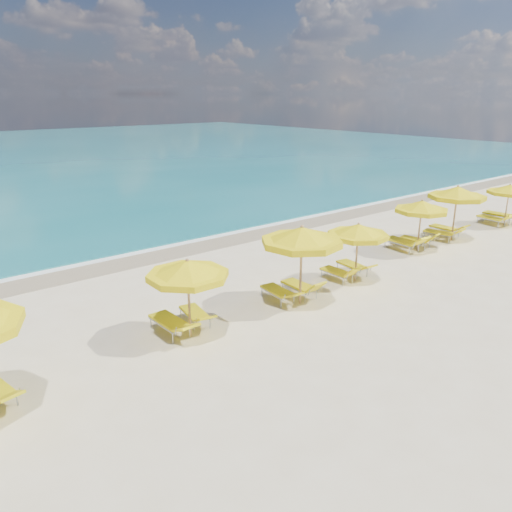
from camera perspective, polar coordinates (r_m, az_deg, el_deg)
ground_plane at (r=16.09m, az=3.38°, el=-5.35°), size 120.00×120.00×0.00m
wet_sand_band at (r=21.78m, az=-9.83°, el=0.73°), size 120.00×2.60×0.01m
foam_line at (r=22.45m, az=-10.85°, el=1.20°), size 120.00×1.20×0.03m
whitecap_far at (r=39.75m, az=-11.70°, el=8.43°), size 18.00×0.30×0.05m
umbrella_3 at (r=13.34m, az=-7.82°, el=-1.64°), size 2.93×2.93×2.26m
umbrella_4 at (r=15.35m, az=5.25°, el=2.18°), size 3.00×3.00×2.59m
umbrella_5 at (r=17.66m, az=11.60°, el=2.77°), size 2.55×2.55×2.16m
umbrella_6 at (r=21.90m, az=18.41°, el=5.33°), size 2.42×2.42×2.24m
umbrella_7 at (r=24.14m, az=22.02°, el=6.66°), size 2.95×2.95×2.53m
umbrella_8 at (r=28.18m, az=26.98°, el=6.76°), size 2.52×2.52×2.13m
lounger_3_left at (r=14.21m, az=-9.73°, el=-7.96°), size 0.65×1.87×0.67m
lounger_3_right at (r=14.70m, az=-6.94°, el=-7.00°), size 0.81×1.72×0.63m
lounger_4_left at (r=16.14m, az=2.57°, el=-4.50°), size 0.74×1.77×0.63m
lounger_4_right at (r=16.58m, az=5.07°, el=-3.88°), size 0.62×1.69×0.78m
lounger_5_left at (r=18.09m, az=9.30°, el=-2.20°), size 0.56×1.57×0.75m
lounger_5_right at (r=18.85m, az=11.01°, el=-1.45°), size 0.77×1.74×0.65m
lounger_6_left at (r=22.14m, az=16.40°, el=1.19°), size 0.79×2.00×0.88m
lounger_6_right at (r=22.87m, az=17.82°, el=1.49°), size 0.80×1.70×0.78m
lounger_7_left at (r=24.33m, az=20.26°, el=2.21°), size 0.86×1.83×0.71m
lounger_7_right at (r=25.20m, az=20.81°, el=2.68°), size 0.65×1.82×0.74m
lounger_8_left at (r=28.16m, az=25.35°, el=3.64°), size 0.83×1.86×0.77m
lounger_8_right at (r=28.98m, az=26.12°, el=3.97°), size 0.75×1.97×0.96m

